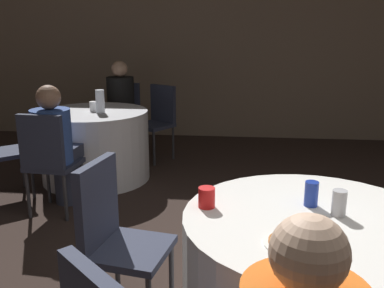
{
  "coord_description": "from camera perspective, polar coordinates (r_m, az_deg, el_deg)",
  "views": [
    {
      "loc": [
        -0.41,
        -1.73,
        1.57
      ],
      "look_at": [
        -0.68,
        0.96,
        0.84
      ],
      "focal_mm": 40.0,
      "sensor_mm": 36.0,
      "label": 1
    }
  ],
  "objects": [
    {
      "name": "soda_can_silver",
      "position": [
        2.08,
        19.02,
        -7.45
      ],
      "size": [
        0.07,
        0.07,
        0.12
      ],
      "color": "silver",
      "rests_on": "table_near"
    },
    {
      "name": "wall_back",
      "position": [
        6.35,
        9.76,
        13.31
      ],
      "size": [
        16.0,
        0.06,
        2.8
      ],
      "color": "gray",
      "rests_on": "ground_plane"
    },
    {
      "name": "table_far",
      "position": [
        4.68,
        -12.75,
        -0.17
      ],
      "size": [
        1.13,
        1.13,
        0.74
      ],
      "color": "silver",
      "rests_on": "ground_plane"
    },
    {
      "name": "pizza_plate_near",
      "position": [
        1.78,
        13.16,
        -12.7
      ],
      "size": [
        0.22,
        0.22,
        0.02
      ],
      "color": "white",
      "rests_on": "table_near"
    },
    {
      "name": "cup_near",
      "position": [
        2.06,
        1.97,
        -7.13
      ],
      "size": [
        0.08,
        0.08,
        0.1
      ],
      "color": "red",
      "rests_on": "table_near"
    },
    {
      "name": "cup_far",
      "position": [
        4.59,
        -13.04,
        4.92
      ],
      "size": [
        0.07,
        0.07,
        0.1
      ],
      "color": "white",
      "rests_on": "table_far"
    },
    {
      "name": "chair_far_northeast",
      "position": [
        5.28,
        -4.5,
        3.8
      ],
      "size": [
        0.55,
        0.55,
        0.91
      ],
      "rotation": [
        0.0,
        0.0,
        -3.72
      ],
      "color": "#2D3347",
      "rests_on": "ground_plane"
    },
    {
      "name": "soda_can_blue",
      "position": [
        2.15,
        15.62,
        -6.41
      ],
      "size": [
        0.07,
        0.07,
        0.12
      ],
      "color": "#1E38A5",
      "rests_on": "table_near"
    },
    {
      "name": "chair_far_south",
      "position": [
        3.79,
        -18.68,
        -1.48
      ],
      "size": [
        0.43,
        0.44,
        0.91
      ],
      "rotation": [
        0.0,
        0.0,
        -0.08
      ],
      "color": "#2D3347",
      "rests_on": "ground_plane"
    },
    {
      "name": "bottle_far",
      "position": [
        4.45,
        -12.15,
        5.57
      ],
      "size": [
        0.09,
        0.09,
        0.24
      ],
      "color": "silver",
      "rests_on": "table_far"
    },
    {
      "name": "person_blue_shirt",
      "position": [
        3.92,
        -17.55,
        -0.41
      ],
      "size": [
        0.35,
        0.51,
        1.13
      ],
      "rotation": [
        0.0,
        0.0,
        -0.08
      ],
      "color": "#33384C",
      "rests_on": "ground_plane"
    },
    {
      "name": "person_black_shirt",
      "position": [
        5.37,
        -9.65,
        4.53
      ],
      "size": [
        0.34,
        0.51,
        1.2
      ],
      "rotation": [
        0.0,
        0.0,
        -3.2
      ],
      "color": "#282828",
      "rests_on": "ground_plane"
    },
    {
      "name": "chair_near_west",
      "position": [
        2.35,
        -10.46,
        -11.09
      ],
      "size": [
        0.47,
        0.47,
        0.91
      ],
      "rotation": [
        0.0,
        0.0,
        -1.76
      ],
      "color": "#2D3347",
      "rests_on": "ground_plane"
    },
    {
      "name": "chair_far_north",
      "position": [
        5.53,
        -9.08,
        4.18
      ],
      "size": [
        0.42,
        0.43,
        0.91
      ],
      "rotation": [
        0.0,
        0.0,
        -3.2
      ],
      "color": "#2D3347",
      "rests_on": "ground_plane"
    }
  ]
}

